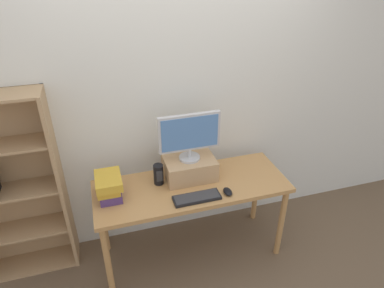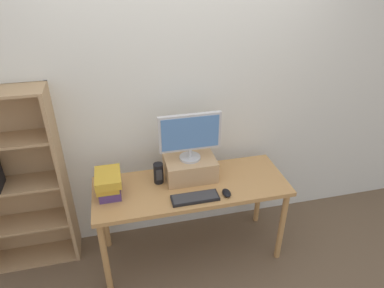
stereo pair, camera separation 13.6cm
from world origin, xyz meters
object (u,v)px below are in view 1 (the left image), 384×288
desk (192,193)px  desk_speaker (159,174)px  computer_monitor (189,135)px  computer_mouse (228,192)px  riser_box (190,167)px  bookshelf_unit (5,189)px  keyboard (197,198)px  book_stack (109,186)px

desk → desk_speaker: (-0.25, 0.10, 0.17)m
computer_monitor → computer_mouse: (0.22, -0.31, -0.38)m
computer_monitor → riser_box: bearing=90.0°
computer_mouse → desk_speaker: (-0.48, 0.29, 0.07)m
bookshelf_unit → keyboard: bookshelf_unit is taller
riser_box → computer_mouse: riser_box is taller
computer_mouse → book_stack: book_stack is taller
computer_monitor → keyboard: 0.49m
computer_monitor → keyboard: size_ratio=1.36×
keyboard → book_stack: 0.67m
bookshelf_unit → book_stack: 0.81m
desk → book_stack: bearing=177.2°
computer_monitor → desk_speaker: computer_monitor is taller
computer_monitor → computer_mouse: bearing=-54.8°
keyboard → book_stack: bearing=161.0°
desk → bookshelf_unit: bookshelf_unit is taller
riser_box → desk_speaker: size_ratio=2.37×
desk → computer_monitor: bearing=81.1°
book_stack → desk: bearing=-2.8°
desk → book_stack: size_ratio=5.93×
book_stack → computer_mouse: bearing=-14.2°
desk → computer_mouse: 0.32m
bookshelf_unit → keyboard: (1.40, -0.46, -0.05)m
computer_monitor → bookshelf_unit: bearing=173.6°
desk → book_stack: book_stack is taller
computer_mouse → book_stack: size_ratio=0.39×
computer_mouse → book_stack: (-0.88, 0.22, 0.08)m
bookshelf_unit → computer_monitor: bookshelf_unit is taller
computer_monitor → desk_speaker: (-0.27, -0.02, -0.31)m
desk → computer_mouse: (0.24, -0.19, 0.10)m
riser_box → desk: bearing=-98.8°
keyboard → book_stack: size_ratio=1.38×
bookshelf_unit → computer_monitor: 1.48m
computer_mouse → desk_speaker: bearing=149.3°
riser_box → computer_monitor: 0.31m
riser_box → computer_mouse: 0.39m
riser_box → computer_monitor: size_ratio=0.83×
bookshelf_unit → book_stack: (0.77, -0.25, 0.04)m
desk_speaker → computer_monitor: bearing=4.6°
riser_box → computer_mouse: (0.22, -0.31, -0.07)m
riser_box → desk_speaker: (-0.27, -0.02, -0.00)m
keyboard → desk_speaker: size_ratio=2.10×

